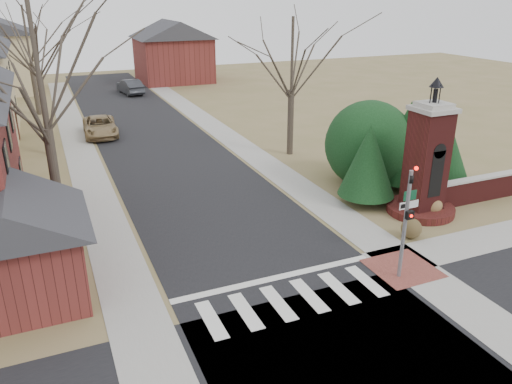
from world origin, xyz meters
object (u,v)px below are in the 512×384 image
brick_gate_monument (425,170)px  pickup_truck (100,126)px  distant_car (130,87)px  traffic_signal_pole (407,214)px  sign_post (408,210)px

brick_gate_monument → pickup_truck: brick_gate_monument is taller
pickup_truck → distant_car: bearing=75.4°
traffic_signal_pole → brick_gate_monument: 6.47m
traffic_signal_pole → distant_car: bearing=93.8°
traffic_signal_pole → pickup_truck: size_ratio=0.89×
sign_post → distant_car: bearing=95.8°
sign_post → pickup_truck: (-8.99, 23.61, -1.25)m
traffic_signal_pole → brick_gate_monument: brick_gate_monument is taller
sign_post → pickup_truck: sign_post is taller
distant_car → brick_gate_monument: bearing=93.2°
traffic_signal_pole → sign_post: bearing=47.6°
brick_gate_monument → distant_car: bearing=101.5°
sign_post → distant_car: sign_post is taller
traffic_signal_pole → distant_car: (-2.70, 40.95, -1.81)m
pickup_truck → distant_car: size_ratio=1.07×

